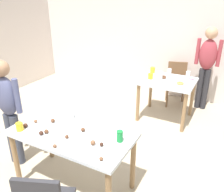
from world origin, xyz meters
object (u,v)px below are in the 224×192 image
object	(u,v)px
chair_far_table	(177,81)
soda_can	(120,136)
dining_table_near	(72,140)
person_adult_far	(207,61)
dining_table_far	(167,86)
person_girl_near	(8,106)
mixing_bowl	(67,115)
pitcher_far	(159,78)

from	to	relation	value
chair_far_table	soda_can	bearing A→B (deg)	-88.08
dining_table_near	soda_can	xyz separation A→B (m)	(0.55, 0.10, 0.16)
dining_table_near	person_adult_far	distance (m)	3.11
soda_can	dining_table_far	bearing A→B (deg)	92.54
chair_far_table	person_adult_far	size ratio (longest dim) A/B	0.54
dining_table_near	chair_far_table	bearing A→B (deg)	81.21
dining_table_far	person_adult_far	bearing A→B (deg)	55.82
dining_table_near	soda_can	size ratio (longest dim) A/B	11.24
dining_table_near	chair_far_table	world-z (taller)	chair_far_table
person_girl_near	soda_can	world-z (taller)	person_girl_near
dining_table_far	chair_far_table	xyz separation A→B (m)	(-0.00, 0.75, -0.14)
dining_table_far	person_girl_near	distance (m)	2.61
dining_table_near	person_girl_near	bearing A→B (deg)	-179.36
mixing_bowl	soda_can	xyz separation A→B (m)	(0.79, -0.15, 0.02)
chair_far_table	mixing_bowl	world-z (taller)	chair_far_table
person_adult_far	soda_can	size ratio (longest dim) A/B	13.17
mixing_bowl	dining_table_near	bearing A→B (deg)	-45.60
person_girl_near	mixing_bowl	xyz separation A→B (m)	(0.73, 0.26, -0.07)
chair_far_table	soda_can	world-z (taller)	soda_can
chair_far_table	person_adult_far	xyz separation A→B (m)	(0.52, 0.01, 0.48)
person_adult_far	mixing_bowl	size ratio (longest dim) A/B	10.02
chair_far_table	pitcher_far	size ratio (longest dim) A/B	3.98
person_adult_far	mixing_bowl	distance (m)	2.95
person_adult_far	pitcher_far	world-z (taller)	person_adult_far
dining_table_near	pitcher_far	world-z (taller)	pitcher_far
mixing_bowl	chair_far_table	bearing A→B (deg)	75.51
dining_table_far	mixing_bowl	bearing A→B (deg)	-109.79
dining_table_near	chair_far_table	distance (m)	2.96
pitcher_far	dining_table_near	bearing A→B (deg)	-101.07
person_girl_near	dining_table_far	bearing A→B (deg)	56.97
chair_far_table	mixing_bowl	bearing A→B (deg)	-104.49
mixing_bowl	pitcher_far	xyz separation A→B (m)	(0.61, 1.65, 0.07)
person_girl_near	mixing_bowl	distance (m)	0.77
dining_table_far	pitcher_far	distance (m)	0.37
chair_far_table	mixing_bowl	distance (m)	2.78
chair_far_table	dining_table_far	bearing A→B (deg)	-89.81
chair_far_table	person_girl_near	distance (m)	3.28
person_girl_near	mixing_bowl	world-z (taller)	person_girl_near
dining_table_far	pitcher_far	size ratio (longest dim) A/B	4.26
dining_table_near	mixing_bowl	bearing A→B (deg)	134.40
soda_can	dining_table_near	bearing A→B (deg)	-169.96
dining_table_far	mixing_bowl	size ratio (longest dim) A/B	5.81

